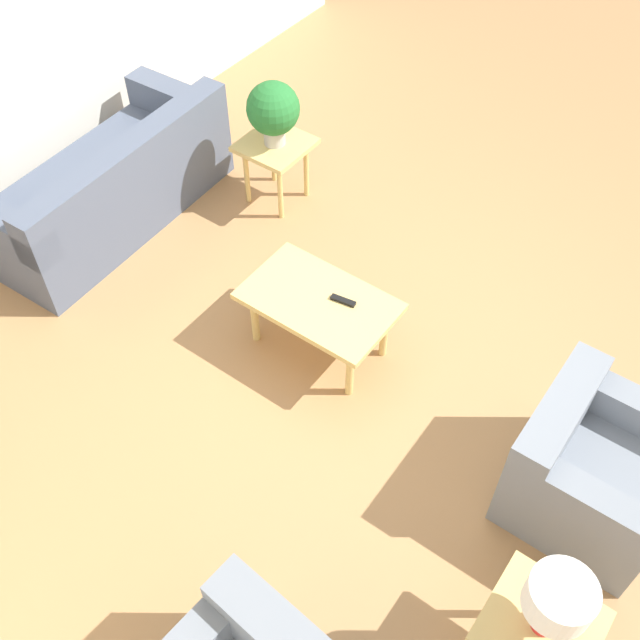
# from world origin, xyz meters

# --- Properties ---
(ground_plane) EXTENTS (14.00, 14.00, 0.00)m
(ground_plane) POSITION_xyz_m (0.00, 0.00, 0.00)
(ground_plane) COLOR #A87A4C
(wall_right) EXTENTS (0.12, 7.20, 2.70)m
(wall_right) POSITION_xyz_m (3.06, 0.00, 1.35)
(wall_right) COLOR silver
(wall_right) RESTS_ON ground_plane
(sofa) EXTENTS (0.94, 1.96, 0.78)m
(sofa) POSITION_xyz_m (2.30, 0.09, 0.29)
(sofa) COLOR #4C566B
(sofa) RESTS_ON ground_plane
(armchair) EXTENTS (0.76, 0.81, 0.73)m
(armchair) POSITION_xyz_m (-1.49, 0.24, 0.31)
(armchair) COLOR slate
(armchair) RESTS_ON ground_plane
(coffee_table) EXTENTS (0.93, 0.57, 0.45)m
(coffee_table) POSITION_xyz_m (0.31, 0.20, 0.39)
(coffee_table) COLOR tan
(coffee_table) RESTS_ON ground_plane
(side_table_plant) EXTENTS (0.48, 0.48, 0.52)m
(side_table_plant) POSITION_xyz_m (1.45, -0.82, 0.43)
(side_table_plant) COLOR tan
(side_table_plant) RESTS_ON ground_plane
(side_table_lamp) EXTENTS (0.48, 0.48, 0.52)m
(side_table_lamp) POSITION_xyz_m (-1.63, 1.22, 0.43)
(side_table_lamp) COLOR tan
(side_table_lamp) RESTS_ON ground_plane
(potted_plant) EXTENTS (0.38, 0.38, 0.48)m
(potted_plant) POSITION_xyz_m (1.45, -0.82, 0.80)
(potted_plant) COLOR #B2ADA3
(potted_plant) RESTS_ON side_table_plant
(table_lamp) EXTENTS (0.28, 0.28, 0.40)m
(table_lamp) POSITION_xyz_m (-1.63, 1.22, 0.80)
(table_lamp) COLOR red
(table_lamp) RESTS_ON side_table_lamp
(remote_control) EXTENTS (0.16, 0.07, 0.02)m
(remote_control) POSITION_xyz_m (0.18, 0.13, 0.46)
(remote_control) COLOR black
(remote_control) RESTS_ON coffee_table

